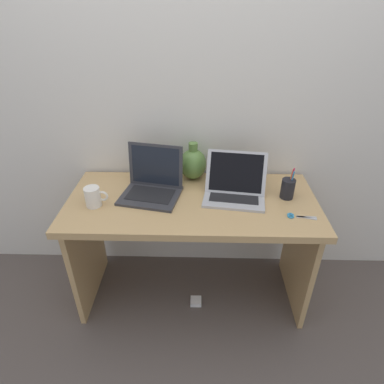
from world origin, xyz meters
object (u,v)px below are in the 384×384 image
Objects in this scene: laptop_left at (153,181)px; green_vase at (193,164)px; laptop_right at (235,186)px; pen_cup at (288,188)px; power_brick at (196,301)px; coffee_mug at (93,197)px; scissors at (296,216)px.

laptop_left is 1.57× the size of green_vase.
laptop_right is (0.46, -0.02, -0.01)m from laptop_left.
laptop_left reaches higher than pen_cup.
power_brick is at bearing -85.44° from green_vase.
laptop_left reaches higher than laptop_right.
power_brick is at bearing -2.39° from coffee_mug.
scissors is 2.11× the size of power_brick.
coffee_mug is 0.95m from power_brick.
laptop_left is 5.19× the size of power_brick.
laptop_right is 1.58× the size of green_vase.
green_vase is 1.25× the size of pen_cup.
laptop_right is 1.97× the size of pen_cup.
power_brick is (-0.50, -0.13, -0.78)m from pen_cup.
power_brick is at bearing -165.23° from pen_cup.
laptop_right is at bearing -39.41° from green_vase.
coffee_mug is 1.78× the size of power_brick.
coffee_mug is at bearing 175.82° from scissors.
coffee_mug is (-0.52, -0.32, -0.04)m from green_vase.
coffee_mug is 1.07m from scissors.
laptop_left is at bearing 177.11° from pen_cup.
scissors is at bearing -34.31° from laptop_right.
scissors is at bearing -36.66° from green_vase.
pen_cup reaches higher than scissors.
green_vase is 1.57× the size of scissors.
laptop_right is 0.31m from green_vase.
green_vase is 0.89m from power_brick.
laptop_left is 1.00× the size of laptop_right.
laptop_left is 2.91× the size of coffee_mug.
coffee_mug reaches higher than scissors.
green_vase reaches higher than power_brick.
green_vase is (-0.24, 0.20, 0.04)m from laptop_right.
laptop_right is 0.37m from scissors.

